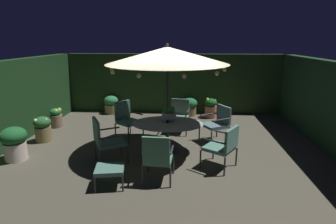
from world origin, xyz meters
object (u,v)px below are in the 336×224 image
at_px(patio_chair_southwest, 157,156).
at_px(potted_plant_right_near, 211,108).
at_px(patio_chair_northeast, 218,121).
at_px(potted_plant_left_near, 56,117).
at_px(potted_plant_back_left, 14,142).
at_px(potted_plant_left_far, 190,106).
at_px(potted_plant_back_center, 111,104).
at_px(patio_umbrella, 167,55).
at_px(patio_chair_southeast, 126,117).
at_px(ottoman_footrest, 110,170).
at_px(potted_plant_back_right, 43,128).
at_px(centerpiece_planter, 169,113).
at_px(patio_chair_south, 105,138).
at_px(patio_dining_table, 167,128).
at_px(patio_chair_east, 179,113).
at_px(patio_chair_north, 224,145).

distance_m(patio_chair_southwest, potted_plant_right_near, 4.74).
relative_size(patio_chair_northeast, potted_plant_left_near, 1.62).
relative_size(potted_plant_back_left, potted_plant_right_near, 1.14).
height_order(potted_plant_left_far, potted_plant_back_center, potted_plant_back_center).
relative_size(patio_umbrella, patio_chair_southeast, 2.73).
relative_size(patio_chair_southwest, potted_plant_back_left, 1.27).
distance_m(patio_chair_southeast, potted_plant_right_near, 3.32).
xyz_separation_m(ottoman_footrest, potted_plant_back_left, (-2.48, 0.97, 0.09)).
relative_size(patio_chair_southwest, potted_plant_back_center, 1.49).
relative_size(potted_plant_back_right, potted_plant_right_near, 1.00).
bearing_deg(patio_umbrella, patio_chair_southeast, 143.94).
xyz_separation_m(centerpiece_planter, patio_chair_south, (-1.34, -0.84, -0.38)).
bearing_deg(ottoman_footrest, potted_plant_back_center, 105.52).
distance_m(patio_dining_table, ottoman_footrest, 1.96).
bearing_deg(patio_chair_east, patio_chair_south, -125.26).
relative_size(ottoman_footrest, potted_plant_back_center, 0.90).
distance_m(patio_chair_south, potted_plant_back_center, 4.20).
relative_size(patio_umbrella, potted_plant_back_left, 3.60).
distance_m(patio_chair_southwest, potted_plant_left_far, 4.82).
height_order(patio_chair_east, ottoman_footrest, patio_chair_east).
distance_m(ottoman_footrest, potted_plant_back_left, 2.66).
bearing_deg(patio_umbrella, ottoman_footrest, -119.32).
bearing_deg(patio_chair_south, patio_chair_east, 54.74).
height_order(patio_dining_table, potted_plant_right_near, patio_dining_table).
bearing_deg(ottoman_footrest, potted_plant_left_far, 73.00).
bearing_deg(ottoman_footrest, patio_chair_east, 69.33).
bearing_deg(potted_plant_left_near, ottoman_footrest, -51.13).
distance_m(centerpiece_planter, potted_plant_back_center, 4.05).
height_order(patio_chair_southeast, potted_plant_right_near, patio_chair_southeast).
relative_size(patio_chair_north, patio_chair_southwest, 0.95).
relative_size(patio_umbrella, patio_chair_north, 2.98).
height_order(centerpiece_planter, potted_plant_back_left, centerpiece_planter).
height_order(patio_chair_north, patio_chair_south, patio_chair_south).
height_order(patio_dining_table, potted_plant_back_center, patio_dining_table).
distance_m(potted_plant_left_far, potted_plant_back_center, 2.91).
bearing_deg(potted_plant_right_near, patio_umbrella, -113.28).
distance_m(patio_dining_table, potted_plant_back_center, 4.08).
xyz_separation_m(patio_umbrella, patio_chair_east, (0.24, 1.47, -1.76)).
distance_m(patio_umbrella, potted_plant_left_near, 4.46).
distance_m(patio_chair_south, ottoman_footrest, 1.05).
bearing_deg(patio_chair_east, ottoman_footrest, -110.67).
xyz_separation_m(patio_chair_north, patio_chair_south, (-2.56, 0.08, 0.04)).
xyz_separation_m(ottoman_footrest, potted_plant_back_right, (-2.45, 2.13, 0.03)).
relative_size(patio_chair_north, patio_chair_south, 0.91).
bearing_deg(patio_chair_east, patio_chair_southeast, -157.94).
bearing_deg(potted_plant_right_near, potted_plant_back_left, -141.57).
bearing_deg(patio_chair_southwest, patio_chair_north, 27.06).
distance_m(patio_chair_northeast, potted_plant_left_far, 2.66).
height_order(patio_chair_northeast, patio_chair_south, patio_chair_south).
xyz_separation_m(patio_dining_table, centerpiece_planter, (0.03, 0.11, 0.35)).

